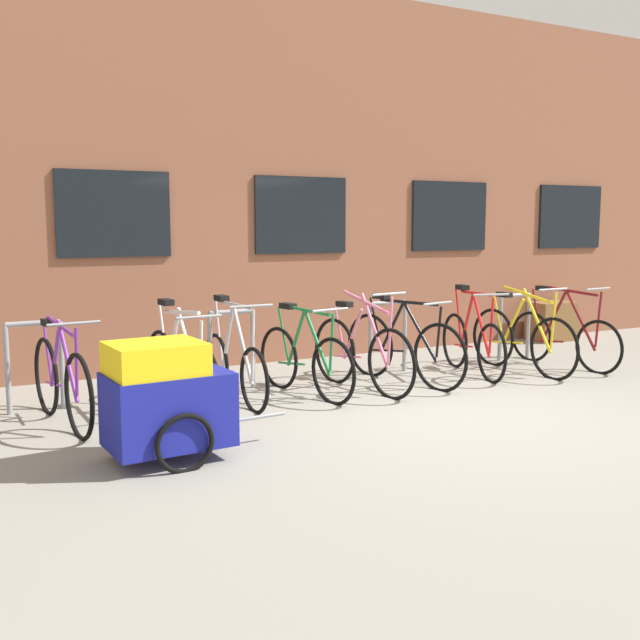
# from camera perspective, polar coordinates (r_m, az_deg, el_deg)

# --- Properties ---
(ground_plane) EXTENTS (42.00, 42.00, 0.00)m
(ground_plane) POSITION_cam_1_polar(r_m,az_deg,el_deg) (7.21, 9.99, -7.07)
(ground_plane) COLOR gray
(storefront_building) EXTENTS (28.00, 7.74, 4.81)m
(storefront_building) POSITION_cam_1_polar(r_m,az_deg,el_deg) (13.28, -9.00, 9.95)
(storefront_building) COLOR brown
(storefront_building) RESTS_ON ground
(bike_rack) EXTENTS (6.54, 0.05, 0.88)m
(bike_rack) POSITION_cam_1_polar(r_m,az_deg,el_deg) (8.43, -0.46, -1.23)
(bike_rack) COLOR gray
(bike_rack) RESTS_ON ground
(bicycle_yellow) EXTENTS (0.44, 1.77, 1.08)m
(bicycle_yellow) POSITION_cam_1_polar(r_m,az_deg,el_deg) (9.32, 15.31, -1.44)
(bicycle_yellow) COLOR black
(bicycle_yellow) RESTS_ON ground
(bicycle_white) EXTENTS (0.44, 1.75, 1.08)m
(bicycle_white) POSITION_cam_1_polar(r_m,az_deg,el_deg) (7.20, -10.71, -3.82)
(bicycle_white) COLOR black
(bicycle_white) RESTS_ON ground
(bicycle_purple) EXTENTS (0.44, 1.76, 1.00)m
(bicycle_purple) POSITION_cam_1_polar(r_m,az_deg,el_deg) (7.00, -19.32, -4.50)
(bicycle_purple) COLOR black
(bicycle_purple) RESTS_ON ground
(bicycle_silver) EXTENTS (0.44, 1.65, 1.08)m
(bicycle_silver) POSITION_cam_1_polar(r_m,az_deg,el_deg) (7.54, -6.64, -3.45)
(bicycle_silver) COLOR black
(bicycle_silver) RESTS_ON ground
(bicycle_maroon) EXTENTS (0.44, 1.70, 1.05)m
(bicycle_maroon) POSITION_cam_1_polar(r_m,az_deg,el_deg) (9.81, 18.26, -1.25)
(bicycle_maroon) COLOR black
(bicycle_maroon) RESTS_ON ground
(bicycle_pink) EXTENTS (0.44, 1.73, 1.11)m
(bicycle_pink) POSITION_cam_1_polar(r_m,az_deg,el_deg) (8.02, 3.22, -2.57)
(bicycle_pink) COLOR black
(bicycle_pink) RESTS_ON ground
(bicycle_red) EXTENTS (0.53, 1.64, 1.07)m
(bicycle_red) POSITION_cam_1_polar(r_m,az_deg,el_deg) (9.04, 11.66, -1.67)
(bicycle_red) COLOR black
(bicycle_red) RESTS_ON ground
(bicycle_green) EXTENTS (0.45, 1.63, 0.98)m
(bicycle_green) POSITION_cam_1_polar(r_m,az_deg,el_deg) (7.76, -1.20, -3.09)
(bicycle_green) COLOR black
(bicycle_green) RESTS_ON ground
(bicycle_black) EXTENTS (0.54, 1.81, 1.01)m
(bicycle_black) POSITION_cam_1_polar(r_m,az_deg,el_deg) (8.42, 6.43, -2.11)
(bicycle_black) COLOR black
(bicycle_black) RESTS_ON ground
(bike_trailer) EXTENTS (1.47, 0.73, 0.93)m
(bike_trailer) POSITION_cam_1_polar(r_m,az_deg,el_deg) (5.73, -11.82, -5.97)
(bike_trailer) COLOR navy
(bike_trailer) RESTS_ON ground
(planter_box) EXTENTS (0.70, 0.44, 0.60)m
(planter_box) POSITION_cam_1_polar(r_m,az_deg,el_deg) (11.97, 17.41, -0.09)
(planter_box) COLOR brown
(planter_box) RESTS_ON ground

